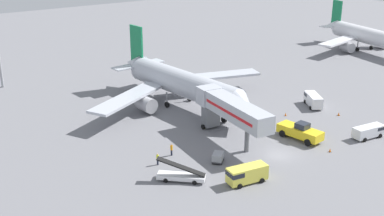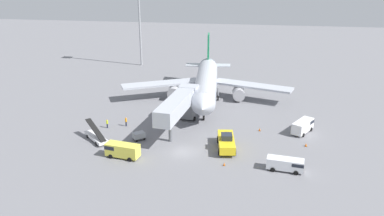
# 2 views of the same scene
# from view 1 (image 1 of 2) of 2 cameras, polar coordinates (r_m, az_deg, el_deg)

# --- Properties ---
(ground_plane) EXTENTS (300.00, 300.00, 0.00)m
(ground_plane) POSITION_cam_1_polar(r_m,az_deg,el_deg) (71.60, 10.02, -5.47)
(ground_plane) COLOR slate
(airplane_at_gate) EXTENTS (38.28, 35.27, 12.74)m
(airplane_at_gate) POSITION_cam_1_polar(r_m,az_deg,el_deg) (88.93, -1.44, 2.94)
(airplane_at_gate) COLOR #B7BCC6
(airplane_at_gate) RESTS_ON ground
(jet_bridge) EXTENTS (5.11, 16.92, 6.83)m
(jet_bridge) POSITION_cam_1_polar(r_m,az_deg,el_deg) (74.07, 4.32, -0.07)
(jet_bridge) COLOR #B2B7C1
(jet_bridge) RESTS_ON ground
(pushback_tug) EXTENTS (3.58, 7.44, 2.78)m
(pushback_tug) POSITION_cam_1_polar(r_m,az_deg,el_deg) (77.08, 12.50, -2.68)
(pushback_tug) COLOR yellow
(pushback_tug) RESTS_ON ground
(belt_loader_truck) EXTENTS (5.71, 5.58, 3.05)m
(belt_loader_truck) POSITION_cam_1_polar(r_m,az_deg,el_deg) (63.59, -1.28, -7.85)
(belt_loader_truck) COLOR white
(belt_loader_truck) RESTS_ON ground
(service_van_mid_center) EXTENTS (4.40, 5.61, 2.23)m
(service_van_mid_center) POSITION_cam_1_polar(r_m,az_deg,el_deg) (91.95, 13.94, 0.98)
(service_van_mid_center) COLOR white
(service_van_mid_center) RESTS_ON ground
(service_van_near_center) EXTENTS (5.51, 2.60, 1.91)m
(service_van_near_center) POSITION_cam_1_polar(r_m,az_deg,el_deg) (80.74, 19.97, -2.53)
(service_van_near_center) COLOR white
(service_van_near_center) RESTS_ON ground
(service_van_mid_left) EXTENTS (5.57, 2.79, 2.26)m
(service_van_mid_left) POSITION_cam_1_polar(r_m,az_deg,el_deg) (63.19, 6.32, -7.63)
(service_van_mid_left) COLOR #E5DB4C
(service_van_mid_left) RESTS_ON ground
(baggage_cart_outer_left) EXTENTS (2.43, 2.36, 1.35)m
(baggage_cart_outer_left) POSITION_cam_1_polar(r_m,az_deg,el_deg) (68.40, 3.05, -5.74)
(baggage_cart_outer_left) COLOR #38383D
(baggage_cart_outer_left) RESTS_ON ground
(ground_crew_worker_foreground) EXTENTS (0.44, 0.44, 1.74)m
(ground_crew_worker_foreground) POSITION_cam_1_polar(r_m,az_deg,el_deg) (67.64, -4.03, -5.92)
(ground_crew_worker_foreground) COLOR #1E2333
(ground_crew_worker_foreground) RESTS_ON ground
(ground_crew_worker_midground) EXTENTS (0.49, 0.49, 1.83)m
(ground_crew_worker_midground) POSITION_cam_1_polar(r_m,az_deg,el_deg) (70.18, -2.40, -4.83)
(ground_crew_worker_midground) COLOR #1E2333
(ground_crew_worker_midground) RESTS_ON ground
(safety_cone_alpha) EXTENTS (0.38, 0.38, 0.59)m
(safety_cone_alpha) POSITION_cam_1_polar(r_m,az_deg,el_deg) (86.43, 10.86, -0.72)
(safety_cone_alpha) COLOR black
(safety_cone_alpha) RESTS_ON ground
(safety_cone_bravo) EXTENTS (0.41, 0.41, 0.62)m
(safety_cone_bravo) POSITION_cam_1_polar(r_m,az_deg,el_deg) (88.73, 16.74, -0.67)
(safety_cone_bravo) COLOR black
(safety_cone_bravo) RESTS_ON ground
(safety_cone_charlie) EXTENTS (0.36, 0.36, 0.55)m
(safety_cone_charlie) POSITION_cam_1_polar(r_m,az_deg,el_deg) (74.24, 15.80, -4.76)
(safety_cone_charlie) COLOR black
(safety_cone_charlie) RESTS_ON ground
(airplane_background) EXTENTS (31.35, 32.63, 11.68)m
(airplane_background) POSITION_cam_1_polar(r_m,az_deg,el_deg) (137.55, 19.73, 7.90)
(airplane_background) COLOR silver
(airplane_background) RESTS_ON ground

